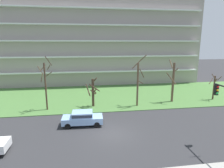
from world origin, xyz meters
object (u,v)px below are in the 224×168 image
tree_far_left (46,83)px  tree_left (93,92)px  tree_right (173,81)px  tree_center (138,82)px  sedan_blue_near_left (83,118)px  tree_far_right (214,86)px

tree_far_left → tree_left: size_ratio=1.72×
tree_right → tree_far_left: bearing=-176.9°
tree_center → sedan_blue_near_left: (-7.80, -5.48, -2.69)m
tree_right → tree_center: bearing=-169.1°
tree_far_right → sedan_blue_near_left: bearing=-162.0°
tree_far_left → tree_center: 12.55m
tree_far_left → tree_left: bearing=4.6°
tree_left → tree_far_right: same height
tree_right → sedan_blue_near_left: tree_right is taller
tree_right → tree_far_right: (7.01, 0.08, -1.01)m
tree_center → tree_far_right: bearing=5.3°
tree_center → sedan_blue_near_left: 9.91m
sedan_blue_near_left → tree_center: bearing=-143.0°
tree_left → tree_far_left: bearing=-175.4°
tree_far_left → tree_center: tree_center is taller
tree_far_left → sedan_blue_near_left: tree_far_left is taller
tree_center → tree_left: bearing=174.3°
tree_left → sedan_blue_near_left: size_ratio=0.95×
tree_right → tree_far_right: tree_right is taller
tree_far_left → tree_right: (18.32, 0.99, -0.46)m
tree_far_left → tree_right: 18.36m
tree_far_left → tree_far_right: 25.40m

